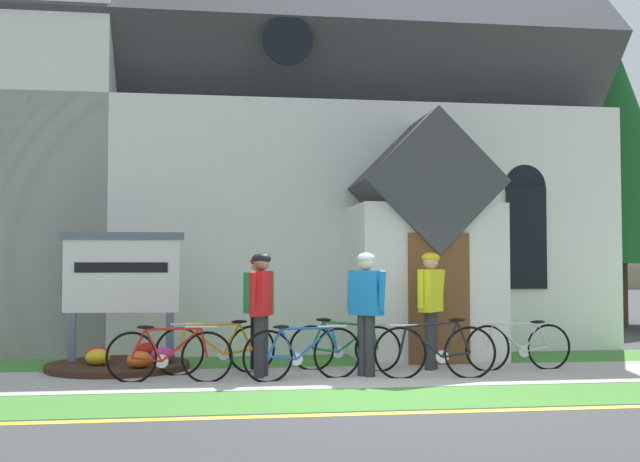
# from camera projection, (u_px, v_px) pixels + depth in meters

# --- Properties ---
(ground) EXTENTS (140.00, 140.00, 0.00)m
(ground) POSITION_uv_depth(u_px,v_px,m) (338.00, 356.00, 13.48)
(ground) COLOR #3D3D3F
(sidewalk_slab) EXTENTS (32.00, 2.12, 0.01)m
(sidewalk_slab) POSITION_uv_depth(u_px,v_px,m) (305.00, 377.00, 10.83)
(sidewalk_slab) COLOR #A8A59E
(sidewalk_slab) RESTS_ON ground
(grass_verge) EXTENTS (32.00, 1.51, 0.01)m
(grass_verge) POSITION_uv_depth(u_px,v_px,m) (323.00, 400.00, 9.03)
(grass_verge) COLOR #427F33
(grass_verge) RESTS_ON ground
(church_lawn) EXTENTS (24.00, 1.64, 0.01)m
(church_lawn) POSITION_uv_depth(u_px,v_px,m) (292.00, 361.00, 12.69)
(church_lawn) COLOR #427F33
(church_lawn) RESTS_ON ground
(curb_paint_stripe) EXTENTS (28.00, 0.16, 0.01)m
(curb_paint_stripe) POSITION_uv_depth(u_px,v_px,m) (336.00, 415.00, 8.14)
(curb_paint_stripe) COLOR yellow
(curb_paint_stripe) RESTS_ON ground
(church_building) EXTENTS (13.15, 11.60, 11.88)m
(church_building) POSITION_uv_depth(u_px,v_px,m) (252.00, 144.00, 18.12)
(church_building) COLOR white
(church_building) RESTS_ON ground
(church_sign) EXTENTS (1.93, 0.27, 2.10)m
(church_sign) POSITION_uv_depth(u_px,v_px,m) (122.00, 278.00, 12.05)
(church_sign) COLOR slate
(church_sign) RESTS_ON ground
(flower_bed) EXTENTS (2.14, 2.14, 0.34)m
(flower_bed) POSITION_uv_depth(u_px,v_px,m) (121.00, 363.00, 11.67)
(flower_bed) COLOR #382319
(flower_bed) RESTS_ON ground
(bicycle_black) EXTENTS (1.73, 0.19, 0.86)m
(bicycle_black) POSITION_uv_depth(u_px,v_px,m) (436.00, 351.00, 10.76)
(bicycle_black) COLOR black
(bicycle_black) RESTS_ON ground
(bicycle_red) EXTENTS (1.75, 0.36, 0.80)m
(bicycle_red) POSITION_uv_depth(u_px,v_px,m) (217.00, 349.00, 11.21)
(bicycle_red) COLOR black
(bicycle_red) RESTS_ON ground
(bicycle_white) EXTENTS (1.69, 0.12, 0.77)m
(bicycle_white) POSITION_uv_depth(u_px,v_px,m) (519.00, 346.00, 11.61)
(bicycle_white) COLOR black
(bicycle_white) RESTS_ON ground
(bicycle_blue) EXTENTS (1.71, 0.46, 0.79)m
(bicycle_blue) POSITION_uv_depth(u_px,v_px,m) (303.00, 353.00, 10.61)
(bicycle_blue) COLOR black
(bicycle_blue) RESTS_ON ground
(bicycle_yellow) EXTENTS (1.64, 0.50, 0.80)m
(bicycle_yellow) POSITION_uv_depth(u_px,v_px,m) (344.00, 347.00, 11.56)
(bicycle_yellow) COLOR black
(bicycle_yellow) RESTS_ON ground
(bicycle_green) EXTENTS (1.72, 0.21, 0.79)m
(bicycle_green) POSITION_uv_depth(u_px,v_px,m) (169.00, 355.00, 10.41)
(bicycle_green) COLOR black
(bicycle_green) RESTS_ON ground
(cyclist_in_green_jersey) EXTENTS (0.53, 0.58, 1.78)m
(cyclist_in_green_jersey) POSITION_uv_depth(u_px,v_px,m) (431.00, 300.00, 11.66)
(cyclist_in_green_jersey) COLOR #2D2D33
(cyclist_in_green_jersey) RESTS_ON ground
(cyclist_in_red_jersey) EXTENTS (0.46, 0.69, 1.72)m
(cyclist_in_red_jersey) POSITION_uv_depth(u_px,v_px,m) (259.00, 303.00, 11.66)
(cyclist_in_red_jersey) COLOR black
(cyclist_in_red_jersey) RESTS_ON ground
(cyclist_in_white_jersey) EXTENTS (0.37, 0.75, 1.76)m
(cyclist_in_white_jersey) POSITION_uv_depth(u_px,v_px,m) (261.00, 304.00, 10.90)
(cyclist_in_white_jersey) COLOR #2D2D33
(cyclist_in_white_jersey) RESTS_ON ground
(cyclist_in_blue_jersey) EXTENTS (0.49, 0.66, 1.77)m
(cyclist_in_blue_jersey) POSITION_uv_depth(u_px,v_px,m) (366.00, 303.00, 10.96)
(cyclist_in_blue_jersey) COLOR #2D2D33
(cyclist_in_blue_jersey) RESTS_ON ground
(roadside_conifer) EXTENTS (3.72, 3.72, 7.41)m
(roadside_conifer) POSITION_uv_depth(u_px,v_px,m) (617.00, 153.00, 20.12)
(roadside_conifer) COLOR #4C3823
(roadside_conifer) RESTS_ON ground
(distant_hill) EXTENTS (73.37, 46.62, 22.86)m
(distant_hill) POSITION_uv_depth(u_px,v_px,m) (309.00, 283.00, 67.51)
(distant_hill) COLOR #847A5B
(distant_hill) RESTS_ON ground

